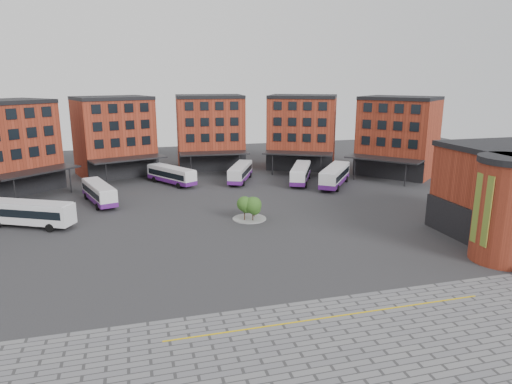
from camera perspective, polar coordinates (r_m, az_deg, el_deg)
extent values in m
plane|color=#28282B|center=(48.17, 0.45, -7.73)|extent=(160.00, 160.00, 0.00)
cube|color=slate|center=(31.04, 16.33, -21.78)|extent=(50.00, 22.00, 0.02)
cube|color=gold|center=(36.92, 9.68, -15.10)|extent=(26.00, 0.15, 0.02)
cube|color=maroon|center=(82.98, -28.70, 4.81)|extent=(16.35, 16.13, 14.00)
cube|color=black|center=(79.63, -26.58, 1.06)|extent=(10.00, 9.07, 4.00)
cube|color=black|center=(82.34, -29.30, 9.82)|extent=(16.55, 16.35, 0.60)
cube|color=black|center=(78.34, -27.08, 6.18)|extent=(8.60, 7.77, 8.00)
cube|color=black|center=(77.27, -25.84, 2.30)|extent=(12.61, 11.97, 0.25)
cylinder|color=black|center=(73.91, -27.90, 0.00)|extent=(0.20, 0.20, 4.00)
cylinder|color=black|center=(78.58, -22.19, 1.36)|extent=(0.20, 0.20, 4.00)
cube|color=maroon|center=(90.19, -17.29, 6.52)|extent=(15.55, 13.69, 14.00)
cube|color=black|center=(86.38, -16.09, 2.93)|extent=(12.45, 4.71, 4.00)
cube|color=black|center=(89.60, -17.64, 11.14)|extent=(15.65, 13.97, 0.60)
cube|color=black|center=(85.16, -16.37, 7.66)|extent=(10.87, 3.87, 8.00)
cube|color=black|center=(83.83, -15.66, 4.02)|extent=(13.72, 8.39, 0.25)
cylinder|color=black|center=(81.19, -18.19, 2.08)|extent=(0.20, 0.20, 4.00)
cylinder|color=black|center=(84.07, -12.24, 2.86)|extent=(0.20, 0.20, 4.00)
cube|color=maroon|center=(93.84, -5.77, 7.35)|extent=(13.67, 10.88, 14.00)
cube|color=black|center=(89.80, -5.38, 3.83)|extent=(13.00, 1.41, 4.00)
cube|color=black|center=(93.27, -5.88, 11.81)|extent=(13.69, 11.18, 0.60)
cube|color=black|center=(88.61, -5.48, 8.39)|extent=(11.42, 0.95, 8.00)
cube|color=black|center=(87.16, -5.25, 4.85)|extent=(13.28, 5.30, 0.25)
cylinder|color=black|center=(85.38, -8.13, 3.22)|extent=(0.20, 0.20, 4.00)
cylinder|color=black|center=(86.34, -2.08, 3.47)|extent=(0.20, 0.20, 4.00)
cube|color=maroon|center=(93.78, 5.79, 7.34)|extent=(16.12, 14.81, 14.00)
cube|color=black|center=(89.74, 5.38, 3.82)|extent=(11.81, 6.35, 4.00)
cube|color=black|center=(93.21, 5.90, 11.80)|extent=(16.26, 15.08, 0.60)
cube|color=black|center=(88.55, 5.47, 8.39)|extent=(10.26, 5.33, 8.00)
cube|color=black|center=(87.10, 5.24, 4.85)|extent=(13.58, 9.82, 0.25)
cylinder|color=black|center=(86.31, 2.06, 3.47)|extent=(0.20, 0.20, 4.00)
cylinder|color=black|center=(85.29, 8.11, 3.20)|extent=(0.20, 0.20, 4.00)
cube|color=maroon|center=(90.00, 17.31, 6.50)|extent=(16.02, 16.39, 14.00)
cube|color=black|center=(86.20, 16.08, 2.91)|extent=(8.74, 10.28, 4.00)
cube|color=black|center=(89.41, 17.66, 11.14)|extent=(16.25, 16.58, 0.60)
cube|color=black|center=(84.98, 16.37, 7.65)|extent=(7.47, 8.86, 8.00)
cube|color=black|center=(83.66, 15.65, 4.00)|extent=(11.73, 12.79, 0.25)
cylinder|color=black|center=(83.93, 12.22, 2.85)|extent=(0.20, 0.20, 4.00)
cylinder|color=black|center=(80.98, 18.16, 2.06)|extent=(0.20, 0.20, 4.00)
cube|color=black|center=(56.26, 24.17, -3.61)|extent=(0.40, 12.00, 4.00)
cylinder|color=maroon|center=(51.28, 28.78, -2.27)|extent=(6.00, 6.00, 10.00)
cube|color=#BB5416|center=(49.21, 26.40, -2.02)|extent=(0.12, 2.20, 7.00)
cylinder|color=gray|center=(59.56, -0.83, -3.35)|extent=(4.40, 4.40, 0.12)
cylinder|color=#332114|center=(58.60, -1.45, -2.87)|extent=(0.14, 0.14, 1.62)
sphere|color=#29511B|center=(58.19, -1.46, -1.50)|extent=(1.95, 1.95, 1.95)
sphere|color=#29511B|center=(58.23, -1.23, -1.98)|extent=(1.37, 1.37, 1.37)
cylinder|color=#332114|center=(60.14, -0.24, -2.60)|extent=(0.14, 0.14, 1.27)
sphere|color=#29511B|center=(59.83, -0.24, -1.55)|extent=(1.96, 1.96, 1.96)
sphere|color=#29511B|center=(59.84, -0.02, -1.93)|extent=(1.37, 1.37, 1.37)
cylinder|color=#332114|center=(58.48, -0.40, -2.96)|extent=(0.14, 0.14, 1.51)
sphere|color=#29511B|center=(58.10, -0.40, -1.68)|extent=(2.21, 2.21, 2.21)
sphere|color=#29511B|center=(58.13, -0.17, -2.13)|extent=(1.54, 1.54, 1.54)
cube|color=white|center=(62.57, -26.51, -2.32)|extent=(11.25, 7.48, 2.52)
cube|color=black|center=(62.52, -26.52, -2.16)|extent=(10.47, 7.12, 0.98)
cube|color=silver|center=(62.25, -26.64, -1.16)|extent=(10.80, 7.18, 0.12)
cylinder|color=black|center=(66.13, -28.17, -2.88)|extent=(1.06, 0.75, 1.03)
cylinder|color=black|center=(59.79, -24.38, -4.12)|extent=(1.06, 0.75, 1.03)
cylinder|color=black|center=(61.77, -23.00, -3.42)|extent=(1.06, 0.75, 1.03)
cube|color=silver|center=(70.33, -19.03, 0.00)|extent=(5.49, 10.84, 2.36)
cube|color=black|center=(70.30, -19.04, 0.13)|extent=(5.29, 10.05, 0.92)
cube|color=silver|center=(70.06, -19.11, 0.97)|extent=(5.27, 10.41, 0.12)
cube|color=black|center=(75.23, -20.02, 0.97)|extent=(1.99, 0.73, 1.06)
cube|color=#541A75|center=(70.53, -18.97, -0.67)|extent=(5.54, 10.89, 0.67)
cylinder|color=black|center=(73.59, -20.51, -0.52)|extent=(0.57, 1.01, 0.96)
cylinder|color=black|center=(74.10, -18.70, -0.27)|extent=(0.57, 1.01, 0.96)
cylinder|color=black|center=(67.17, -19.22, -1.75)|extent=(0.57, 1.01, 0.96)
cylinder|color=black|center=(67.73, -17.25, -1.47)|extent=(0.57, 1.01, 0.96)
cube|color=white|center=(79.90, -10.53, 2.18)|extent=(7.76, 10.43, 2.40)
cube|color=black|center=(79.86, -10.54, 2.30)|extent=(7.36, 9.73, 0.93)
cube|color=silver|center=(79.65, -10.57, 3.06)|extent=(7.45, 10.02, 0.12)
cube|color=black|center=(84.08, -12.70, 2.81)|extent=(1.83, 1.20, 1.08)
cube|color=#541A75|center=(80.07, -10.50, 1.58)|extent=(7.82, 10.49, 0.69)
cylinder|color=black|center=(82.21, -12.61, 1.52)|extent=(0.77, 0.99, 0.98)
cylinder|color=black|center=(83.58, -11.24, 1.79)|extent=(0.77, 0.99, 0.98)
cylinder|color=black|center=(76.76, -9.67, 0.77)|extent=(0.77, 0.99, 0.98)
cylinder|color=black|center=(78.22, -8.26, 1.08)|extent=(0.77, 0.99, 0.98)
cube|color=silver|center=(80.78, -1.97, 2.53)|extent=(6.61, 10.72, 2.38)
cube|color=black|center=(80.74, -1.97, 2.64)|extent=(6.31, 9.96, 0.92)
cube|color=silver|center=(80.54, -1.98, 3.39)|extent=(6.34, 10.29, 0.12)
cube|color=black|center=(85.78, -1.31, 3.36)|extent=(1.93, 0.96, 1.07)
cube|color=#541A75|center=(80.95, -1.97, 1.94)|extent=(6.66, 10.77, 0.68)
cylinder|color=black|center=(84.54, -2.33, 2.19)|extent=(0.66, 1.00, 0.97)
cylinder|color=black|center=(84.10, -0.71, 2.14)|extent=(0.66, 1.00, 0.97)
cylinder|color=black|center=(78.01, -3.31, 1.17)|extent=(0.66, 1.00, 0.97)
cylinder|color=black|center=(77.54, -1.56, 1.10)|extent=(0.66, 1.00, 0.97)
cube|color=white|center=(80.08, 5.60, 2.41)|extent=(7.15, 11.00, 2.46)
cube|color=black|center=(80.04, 5.61, 2.53)|extent=(6.81, 10.24, 0.95)
cube|color=silver|center=(79.83, 5.63, 3.31)|extent=(6.86, 10.56, 0.12)
cube|color=black|center=(85.32, 5.96, 3.28)|extent=(1.96, 1.05, 1.10)
cube|color=#541A75|center=(80.26, 5.59, 1.79)|extent=(7.20, 11.05, 0.70)
cylinder|color=black|center=(83.90, 4.97, 2.07)|extent=(0.72, 1.03, 1.00)
cylinder|color=black|center=(83.68, 6.67, 1.99)|extent=(0.72, 1.03, 1.00)
cylinder|color=black|center=(77.04, 4.39, 1.00)|extent=(0.72, 1.03, 1.00)
cylinder|color=black|center=(76.81, 6.25, 0.91)|extent=(0.72, 1.03, 1.00)
cube|color=white|center=(78.36, 9.82, 2.11)|extent=(9.31, 11.14, 2.65)
cube|color=black|center=(78.32, 9.83, 2.25)|extent=(8.78, 10.42, 1.03)
cube|color=silver|center=(78.09, 9.86, 3.10)|extent=(8.93, 10.70, 0.13)
cube|color=black|center=(83.94, 10.66, 3.04)|extent=(1.91, 1.48, 1.19)
cube|color=#541A75|center=(78.56, 9.79, 1.44)|extent=(9.36, 11.20, 0.76)
cylinder|color=black|center=(82.56, 9.42, 1.76)|extent=(0.91, 1.06, 1.08)
cylinder|color=black|center=(82.06, 11.26, 1.60)|extent=(0.91, 1.06, 1.08)
cylinder|color=black|center=(75.31, 8.17, 0.62)|extent=(0.91, 1.06, 1.08)
cylinder|color=black|center=(74.76, 10.18, 0.43)|extent=(0.91, 1.06, 1.08)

